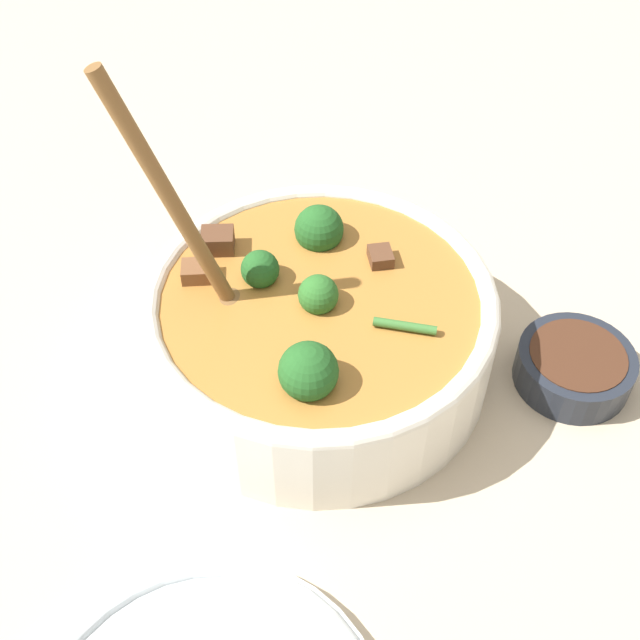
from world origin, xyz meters
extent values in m
plane|color=#C6B293|center=(0.00, 0.00, 0.00)|extent=(4.00, 4.00, 0.00)
cylinder|color=white|center=(0.00, 0.00, 0.04)|extent=(0.28, 0.28, 0.08)
torus|color=white|center=(0.00, 0.00, 0.08)|extent=(0.28, 0.28, 0.02)
cylinder|color=#B27533|center=(0.00, 0.00, 0.06)|extent=(0.26, 0.26, 0.04)
sphere|color=#235B23|center=(-0.08, -0.01, 0.09)|extent=(0.04, 0.04, 0.04)
cylinder|color=#6B9956|center=(-0.08, -0.01, 0.06)|extent=(0.01, 0.01, 0.02)
sphere|color=#2D6B28|center=(-0.01, 0.00, 0.09)|extent=(0.03, 0.03, 0.03)
cylinder|color=#6B9956|center=(-0.01, 0.00, 0.07)|extent=(0.01, 0.01, 0.01)
sphere|color=#235B23|center=(0.01, 0.05, 0.09)|extent=(0.03, 0.03, 0.03)
cylinder|color=#6B9956|center=(0.01, 0.05, 0.07)|extent=(0.01, 0.01, 0.01)
sphere|color=#235B23|center=(0.07, 0.02, 0.09)|extent=(0.04, 0.04, 0.04)
cylinder|color=#6B9956|center=(0.07, 0.02, 0.06)|extent=(0.01, 0.01, 0.02)
cube|color=brown|center=(0.05, -0.04, 0.08)|extent=(0.03, 0.03, 0.02)
cube|color=brown|center=(0.00, 0.10, 0.08)|extent=(0.03, 0.03, 0.02)
cube|color=brown|center=(0.04, 0.09, 0.09)|extent=(0.03, 0.03, 0.02)
cylinder|color=#3D7533|center=(-0.02, -0.07, 0.08)|extent=(0.01, 0.05, 0.01)
ellipsoid|color=brown|center=(-0.01, 0.07, 0.08)|extent=(0.04, 0.03, 0.01)
cylinder|color=brown|center=(-0.02, 0.10, 0.18)|extent=(0.03, 0.08, 0.20)
cylinder|color=#232833|center=(0.03, -0.21, 0.02)|extent=(0.10, 0.10, 0.03)
cylinder|color=#472819|center=(0.03, -0.21, 0.03)|extent=(0.08, 0.08, 0.01)
camera|label=1|loc=(-0.42, -0.10, 0.52)|focal=45.00mm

